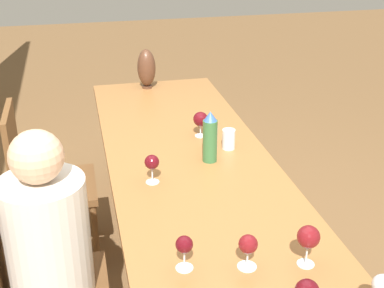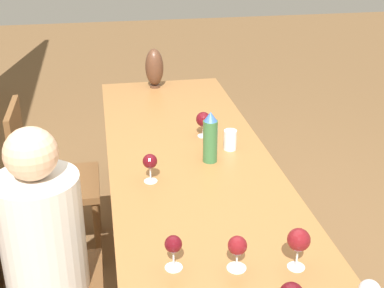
# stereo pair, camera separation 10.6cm
# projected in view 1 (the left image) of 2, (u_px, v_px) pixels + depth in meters

# --- Properties ---
(ground_plane) EXTENTS (14.00, 14.00, 0.00)m
(ground_plane) POSITION_uv_depth(u_px,v_px,m) (192.00, 283.00, 2.93)
(ground_plane) COLOR brown
(dining_table) EXTENTS (2.59, 0.81, 0.74)m
(dining_table) POSITION_uv_depth(u_px,v_px,m) (192.00, 175.00, 2.65)
(dining_table) COLOR #936033
(dining_table) RESTS_ON ground_plane
(water_bottle) EXTENTS (0.07, 0.07, 0.26)m
(water_bottle) POSITION_uv_depth(u_px,v_px,m) (210.00, 137.00, 2.58)
(water_bottle) COLOR #336638
(water_bottle) RESTS_ON dining_table
(water_tumbler) EXTENTS (0.07, 0.07, 0.10)m
(water_tumbler) POSITION_uv_depth(u_px,v_px,m) (229.00, 139.00, 2.74)
(water_tumbler) COLOR silver
(water_tumbler) RESTS_ON dining_table
(vase) EXTENTS (0.12, 0.12, 0.27)m
(vase) POSITION_uv_depth(u_px,v_px,m) (146.00, 68.00, 3.59)
(vase) COLOR #4C2D1E
(vase) RESTS_ON dining_table
(wine_glass_0) EXTENTS (0.07, 0.07, 0.14)m
(wine_glass_0) POSITION_uv_depth(u_px,v_px,m) (152.00, 163.00, 2.39)
(wine_glass_0) COLOR silver
(wine_glass_0) RESTS_ON dining_table
(wine_glass_1) EXTENTS (0.06, 0.06, 0.13)m
(wine_glass_1) POSITION_uv_depth(u_px,v_px,m) (184.00, 246.00, 1.83)
(wine_glass_1) COLOR silver
(wine_glass_1) RESTS_ON dining_table
(wine_glass_3) EXTENTS (0.08, 0.08, 0.16)m
(wine_glass_3) POSITION_uv_depth(u_px,v_px,m) (308.00, 238.00, 1.84)
(wine_glass_3) COLOR silver
(wine_glass_3) RESTS_ON dining_table
(wine_glass_4) EXTENTS (0.07, 0.07, 0.13)m
(wine_glass_4) POSITION_uv_depth(u_px,v_px,m) (248.00, 245.00, 1.83)
(wine_glass_4) COLOR silver
(wine_glass_4) RESTS_ON dining_table
(wine_glass_5) EXTENTS (0.07, 0.07, 0.14)m
(wine_glass_5) POSITION_uv_depth(u_px,v_px,m) (383.00, 287.00, 1.62)
(wine_glass_5) COLOR silver
(wine_glass_5) RESTS_ON dining_table
(wine_glass_6) EXTENTS (0.08, 0.08, 0.14)m
(wine_glass_6) POSITION_uv_depth(u_px,v_px,m) (201.00, 120.00, 2.86)
(wine_glass_6) COLOR silver
(wine_glass_6) RESTS_ON dining_table
(chair_near) EXTENTS (0.44, 0.44, 0.93)m
(chair_near) POSITION_uv_depth(u_px,v_px,m) (35.00, 285.00, 2.15)
(chair_near) COLOR brown
(chair_near) RESTS_ON ground_plane
(chair_far) EXTENTS (0.44, 0.44, 0.93)m
(chair_far) POSITION_uv_depth(u_px,v_px,m) (42.00, 180.00, 2.94)
(chair_far) COLOR brown
(chair_far) RESTS_ON ground_plane
(person_near) EXTENTS (0.33, 0.33, 1.17)m
(person_near) POSITION_uv_depth(u_px,v_px,m) (54.00, 256.00, 2.11)
(person_near) COLOR #2D2D38
(person_near) RESTS_ON ground_plane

